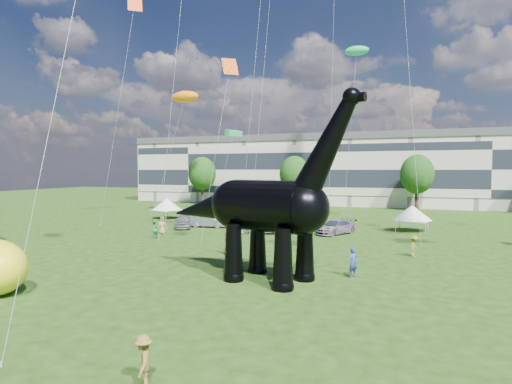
% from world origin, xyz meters
% --- Properties ---
extents(ground, '(220.00, 220.00, 0.00)m').
position_xyz_m(ground, '(0.00, 0.00, 0.00)').
color(ground, '#16330C').
rests_on(ground, ground).
extents(terrace_row, '(78.00, 11.00, 12.00)m').
position_xyz_m(terrace_row, '(-8.00, 62.00, 6.00)').
color(terrace_row, beige).
rests_on(terrace_row, ground).
extents(tree_far_left, '(5.20, 5.20, 9.44)m').
position_xyz_m(tree_far_left, '(-30.00, 53.00, 6.29)').
color(tree_far_left, '#382314').
rests_on(tree_far_left, ground).
extents(tree_mid_left, '(5.20, 5.20, 9.44)m').
position_xyz_m(tree_mid_left, '(-12.00, 53.00, 6.29)').
color(tree_mid_left, '#382314').
rests_on(tree_mid_left, ground).
extents(tree_mid_right, '(5.20, 5.20, 9.44)m').
position_xyz_m(tree_mid_right, '(8.00, 53.00, 6.29)').
color(tree_mid_right, '#382314').
rests_on(tree_mid_right, ground).
extents(dinosaur_sculpture, '(13.58, 5.40, 11.11)m').
position_xyz_m(dinosaur_sculpture, '(-0.77, 4.65, 4.19)').
color(dinosaur_sculpture, black).
rests_on(dinosaur_sculpture, ground).
extents(car_silver, '(3.57, 4.78, 1.52)m').
position_xyz_m(car_silver, '(-16.40, 22.55, 0.76)').
color(car_silver, '#B4B5B9').
rests_on(car_silver, ground).
extents(car_grey, '(4.49, 2.16, 1.42)m').
position_xyz_m(car_grey, '(-14.03, 24.07, 0.71)').
color(car_grey, gray).
rests_on(car_grey, ground).
extents(car_white, '(5.58, 3.56, 1.43)m').
position_xyz_m(car_white, '(-6.80, 22.08, 0.72)').
color(car_white, silver).
rests_on(car_white, ground).
extents(car_dark, '(4.09, 5.33, 1.44)m').
position_xyz_m(car_dark, '(0.28, 23.91, 0.72)').
color(car_dark, '#595960').
rests_on(car_dark, ground).
extents(gazebo_near, '(4.37, 4.37, 2.76)m').
position_xyz_m(gazebo_near, '(7.52, 28.88, 1.94)').
color(gazebo_near, white).
rests_on(gazebo_near, ground).
extents(gazebo_left, '(4.86, 4.86, 2.72)m').
position_xyz_m(gazebo_left, '(-23.16, 29.85, 1.91)').
color(gazebo_left, white).
rests_on(gazebo_left, ground).
extents(visitors, '(41.37, 41.01, 1.85)m').
position_xyz_m(visitors, '(1.33, 13.53, 0.87)').
color(visitors, '#283D94').
rests_on(visitors, ground).
extents(kites, '(54.14, 49.43, 30.07)m').
position_xyz_m(kites, '(-9.98, 30.01, 22.59)').
color(kites, '#FB4510').
rests_on(kites, ground).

